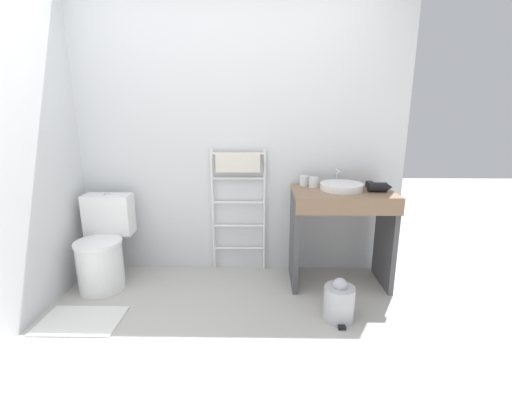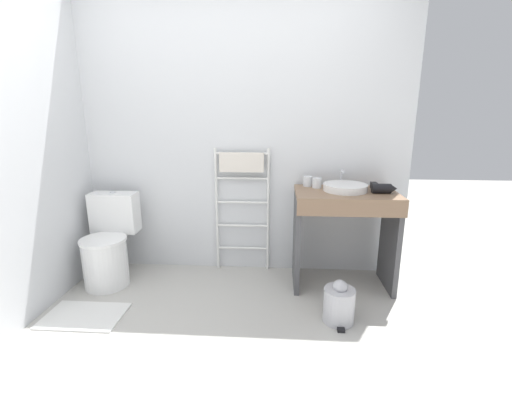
{
  "view_description": "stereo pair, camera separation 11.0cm",
  "coord_description": "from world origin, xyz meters",
  "px_view_note": "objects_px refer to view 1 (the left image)",
  "views": [
    {
      "loc": [
        0.24,
        -1.59,
        1.44
      ],
      "look_at": [
        0.2,
        0.71,
        0.87
      ],
      "focal_mm": 24.0,
      "sensor_mm": 36.0,
      "label": 1
    },
    {
      "loc": [
        0.35,
        -1.59,
        1.44
      ],
      "look_at": [
        0.2,
        0.71,
        0.87
      ],
      "focal_mm": 24.0,
      "sensor_mm": 36.0,
      "label": 2
    }
  ],
  "objects_px": {
    "towel_radiator": "(238,185)",
    "cup_near_wall": "(304,181)",
    "cup_near_edge": "(313,182)",
    "trash_bin": "(339,302)",
    "hair_dryer": "(378,187)",
    "toilet": "(103,249)",
    "sink_basin": "(342,186)"
  },
  "relations": [
    {
      "from": "cup_near_wall",
      "to": "hair_dryer",
      "type": "height_order",
      "value": "cup_near_wall"
    },
    {
      "from": "hair_dryer",
      "to": "trash_bin",
      "type": "distance_m",
      "value": 0.97
    },
    {
      "from": "hair_dryer",
      "to": "trash_bin",
      "type": "bearing_deg",
      "value": -126.53
    },
    {
      "from": "cup_near_edge",
      "to": "towel_radiator",
      "type": "bearing_deg",
      "value": 170.0
    },
    {
      "from": "towel_radiator",
      "to": "cup_near_wall",
      "type": "bearing_deg",
      "value": -5.36
    },
    {
      "from": "toilet",
      "to": "cup_near_edge",
      "type": "relative_size",
      "value": 9.14
    },
    {
      "from": "toilet",
      "to": "trash_bin",
      "type": "height_order",
      "value": "toilet"
    },
    {
      "from": "sink_basin",
      "to": "trash_bin",
      "type": "distance_m",
      "value": 0.92
    },
    {
      "from": "sink_basin",
      "to": "hair_dryer",
      "type": "bearing_deg",
      "value": -10.58
    },
    {
      "from": "toilet",
      "to": "sink_basin",
      "type": "relative_size",
      "value": 2.18
    },
    {
      "from": "towel_radiator",
      "to": "sink_basin",
      "type": "height_order",
      "value": "towel_radiator"
    },
    {
      "from": "sink_basin",
      "to": "cup_near_wall",
      "type": "height_order",
      "value": "cup_near_wall"
    },
    {
      "from": "hair_dryer",
      "to": "trash_bin",
      "type": "relative_size",
      "value": 0.62
    },
    {
      "from": "hair_dryer",
      "to": "trash_bin",
      "type": "xyz_separation_m",
      "value": [
        -0.38,
        -0.52,
        -0.73
      ]
    },
    {
      "from": "cup_near_edge",
      "to": "cup_near_wall",
      "type": "bearing_deg",
      "value": 140.88
    },
    {
      "from": "towel_radiator",
      "to": "cup_near_wall",
      "type": "height_order",
      "value": "towel_radiator"
    },
    {
      "from": "towel_radiator",
      "to": "cup_near_edge",
      "type": "relative_size",
      "value": 13.57
    },
    {
      "from": "sink_basin",
      "to": "cup_near_edge",
      "type": "bearing_deg",
      "value": 155.16
    },
    {
      "from": "trash_bin",
      "to": "towel_radiator",
      "type": "bearing_deg",
      "value": 134.22
    },
    {
      "from": "cup_near_wall",
      "to": "hair_dryer",
      "type": "bearing_deg",
      "value": -20.5
    },
    {
      "from": "trash_bin",
      "to": "hair_dryer",
      "type": "bearing_deg",
      "value": 53.47
    },
    {
      "from": "toilet",
      "to": "towel_radiator",
      "type": "relative_size",
      "value": 0.67
    },
    {
      "from": "cup_near_wall",
      "to": "trash_bin",
      "type": "distance_m",
      "value": 1.05
    },
    {
      "from": "cup_near_wall",
      "to": "hair_dryer",
      "type": "xyz_separation_m",
      "value": [
        0.57,
        -0.21,
        -0.0
      ]
    },
    {
      "from": "cup_near_wall",
      "to": "hair_dryer",
      "type": "relative_size",
      "value": 0.44
    },
    {
      "from": "cup_near_edge",
      "to": "sink_basin",
      "type": "bearing_deg",
      "value": -24.84
    },
    {
      "from": "toilet",
      "to": "hair_dryer",
      "type": "distance_m",
      "value": 2.33
    },
    {
      "from": "toilet",
      "to": "cup_near_wall",
      "type": "xyz_separation_m",
      "value": [
        1.7,
        0.25,
        0.54
      ]
    },
    {
      "from": "cup_near_wall",
      "to": "trash_bin",
      "type": "height_order",
      "value": "cup_near_wall"
    },
    {
      "from": "toilet",
      "to": "cup_near_wall",
      "type": "bearing_deg",
      "value": 8.42
    },
    {
      "from": "cup_near_edge",
      "to": "hair_dryer",
      "type": "xyz_separation_m",
      "value": [
        0.49,
        -0.15,
        -0.0
      ]
    },
    {
      "from": "toilet",
      "to": "sink_basin",
      "type": "height_order",
      "value": "sink_basin"
    }
  ]
}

